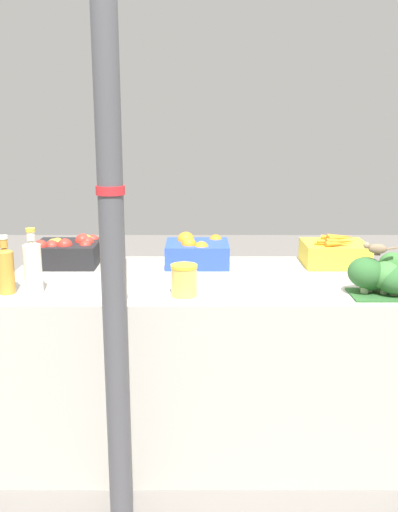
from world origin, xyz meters
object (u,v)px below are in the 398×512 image
(support_pole, at_px, (111,223))
(pickle_jar, at_px, (184,280))
(juice_bottle_cloudy, at_px, (33,265))
(carrot_crate, at_px, (335,253))
(sparrow_bird, at_px, (376,248))
(juice_bottle_amber, at_px, (6,269))
(orange_crate, at_px, (197,252))
(apple_crate, at_px, (69,251))
(broccoli_pile, at_px, (380,275))

(support_pole, distance_m, pickle_jar, 0.48)
(juice_bottle_cloudy, bearing_deg, carrot_crate, 19.49)
(juice_bottle_cloudy, bearing_deg, support_pole, -41.86)
(carrot_crate, bearing_deg, sparrow_bird, -85.67)
(juice_bottle_amber, relative_size, juice_bottle_cloudy, 0.89)
(juice_bottle_cloudy, bearing_deg, juice_bottle_amber, -180.00)
(pickle_jar, height_order, sparrow_bird, sparrow_bird)
(orange_crate, relative_size, juice_bottle_cloudy, 1.13)
(support_pole, bearing_deg, apple_crate, 112.79)
(juice_bottle_amber, bearing_deg, apple_crate, 72.53)
(apple_crate, bearing_deg, juice_bottle_amber, -107.47)
(orange_crate, xyz_separation_m, pickle_jar, (-0.05, -0.51, 0.00))
(apple_crate, bearing_deg, pickle_jar, -41.35)
(sparrow_bird, bearing_deg, apple_crate, -8.77)
(orange_crate, relative_size, sparrow_bird, 2.25)
(juice_bottle_amber, height_order, juice_bottle_cloudy, juice_bottle_cloudy)
(support_pole, distance_m, juice_bottle_amber, 0.64)
(carrot_crate, bearing_deg, juice_bottle_cloudy, -160.51)
(orange_crate, xyz_separation_m, juice_bottle_cloudy, (-0.66, -0.48, 0.05))
(support_pole, xyz_separation_m, carrot_crate, (0.96, 0.81, -0.29))
(support_pole, height_order, broccoli_pile, support_pole)
(apple_crate, bearing_deg, broccoli_pile, -19.83)
(carrot_crate, relative_size, broccoli_pile, 1.19)
(orange_crate, height_order, pickle_jar, orange_crate)
(pickle_jar, bearing_deg, juice_bottle_amber, 177.23)
(juice_bottle_cloudy, bearing_deg, pickle_jar, -3.27)
(juice_bottle_amber, height_order, pickle_jar, juice_bottle_amber)
(juice_bottle_cloudy, xyz_separation_m, pickle_jar, (0.61, -0.04, -0.05))
(carrot_crate, bearing_deg, juice_bottle_amber, -161.90)
(support_pole, relative_size, sparrow_bird, 16.95)
(orange_crate, distance_m, pickle_jar, 0.51)
(broccoli_pile, bearing_deg, sparrow_bird, -146.89)
(juice_bottle_cloudy, bearing_deg, apple_crate, 85.43)
(apple_crate, distance_m, carrot_crate, 1.30)
(apple_crate, height_order, pickle_jar, apple_crate)
(apple_crate, relative_size, juice_bottle_amber, 1.26)
(apple_crate, xyz_separation_m, juice_bottle_cloudy, (-0.04, -0.47, 0.05))
(support_pole, xyz_separation_m, juice_bottle_amber, (-0.49, 0.34, -0.25))
(orange_crate, relative_size, juice_bottle_amber, 1.26)
(broccoli_pile, distance_m, pickle_jar, 0.79)
(orange_crate, bearing_deg, broccoli_pile, -33.78)
(pickle_jar, xyz_separation_m, sparrow_bird, (0.76, -0.01, 0.13))
(apple_crate, distance_m, sparrow_bird, 1.44)
(juice_bottle_cloudy, distance_m, sparrow_bird, 1.38)
(apple_crate, relative_size, broccoli_pile, 1.19)
(support_pole, xyz_separation_m, apple_crate, (-0.34, 0.81, -0.28))
(apple_crate, height_order, orange_crate, orange_crate)
(orange_crate, distance_m, juice_bottle_cloudy, 0.82)
(orange_crate, xyz_separation_m, sparrow_bird, (0.71, -0.52, 0.13))
(support_pole, bearing_deg, juice_bottle_amber, 145.27)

